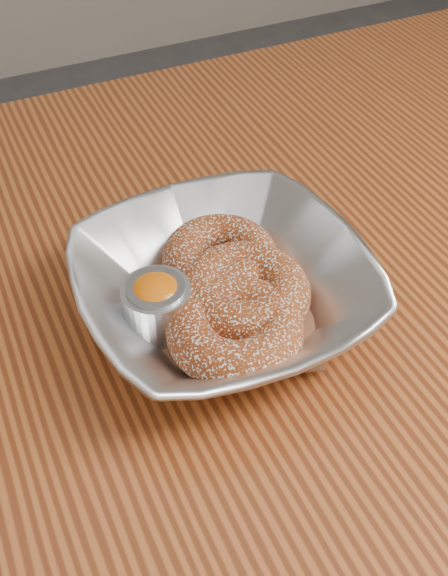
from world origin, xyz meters
name	(u,v)px	position (x,y,z in m)	size (l,w,h in m)	color
table	(211,364)	(0.00, 0.00, 0.65)	(1.20, 0.80, 0.75)	brown
serving_bowl	(224,289)	(0.00, -0.03, 0.78)	(0.23, 0.23, 0.06)	silver
parchment	(224,306)	(0.00, -0.03, 0.76)	(0.14, 0.14, 0.00)	brown
donut_back	(220,257)	(0.01, 0.01, 0.78)	(0.10, 0.10, 0.03)	#8C3915
donut_front	(235,330)	(-0.01, -0.07, 0.78)	(0.11, 0.11, 0.04)	#8C3915
donut_extra	(244,293)	(0.01, -0.04, 0.78)	(0.11, 0.11, 0.04)	#8C3915
ramekin	(157,304)	(-0.06, -0.03, 0.78)	(0.05, 0.05, 0.05)	silver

